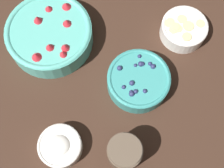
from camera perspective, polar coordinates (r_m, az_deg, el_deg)
The scene contains 6 objects.
ground_plane at distance 0.94m, azimuth 2.44°, elevation 2.52°, with size 4.00×4.00×0.00m, color #382319.
bowl_strawberries at distance 0.96m, azimuth -11.35°, elevation 8.94°, with size 0.26×0.26×0.09m.
bowl_blueberries at distance 0.90m, azimuth 4.84°, elevation 0.66°, with size 0.18×0.18×0.06m.
bowl_bananas at distance 0.99m, azimuth 12.97°, elevation 9.80°, with size 0.14×0.14×0.06m.
bowl_cream at distance 0.86m, azimuth -9.47°, elevation -11.16°, with size 0.12×0.12×0.05m.
jar_chocolate at distance 0.83m, azimuth 2.28°, elevation -12.44°, with size 0.09×0.09×0.10m.
Camera 1 is at (-0.35, 0.09, 0.87)m, focal length 50.00 mm.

